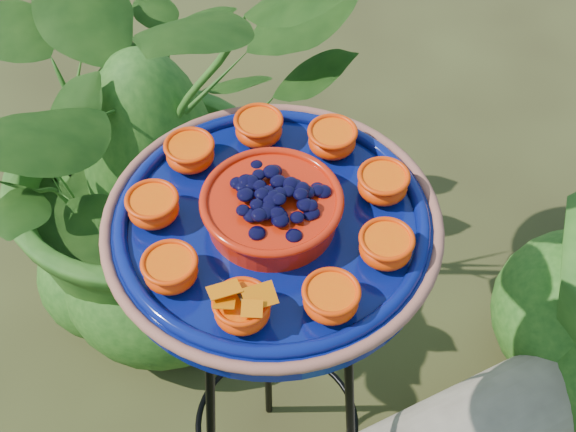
{
  "coord_description": "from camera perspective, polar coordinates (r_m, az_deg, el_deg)",
  "views": [
    {
      "loc": [
        0.11,
        -0.51,
        1.61
      ],
      "look_at": [
        -0.03,
        0.1,
        0.86
      ],
      "focal_mm": 50.0,
      "sensor_mm": 36.0,
      "label": 1
    }
  ],
  "objects": [
    {
      "name": "shrub_back_left",
      "position": [
        1.65,
        -9.93,
        5.81
      ],
      "size": [
        1.13,
        1.12,
        0.95
      ],
      "primitive_type": "imported",
      "rotation": [
        0.0,
        0.0,
        0.73
      ],
      "color": "#1B4612",
      "rests_on": "ground"
    },
    {
      "name": "feeder_dish",
      "position": [
        1.0,
        -1.14,
        -0.42
      ],
      "size": [
        0.52,
        0.52,
        0.1
      ],
      "rotation": [
        0.0,
        0.0,
        0.35
      ],
      "color": "#08125D",
      "rests_on": "tripod_stand"
    },
    {
      "name": "tripod_stand",
      "position": [
        1.29,
        -0.89,
        -10.44
      ],
      "size": [
        0.37,
        0.37,
        0.8
      ],
      "rotation": [
        0.0,
        0.0,
        0.35
      ],
      "color": "black",
      "rests_on": "ground"
    }
  ]
}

